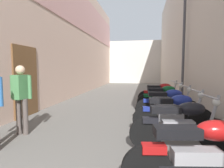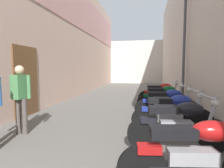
# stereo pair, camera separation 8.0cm
# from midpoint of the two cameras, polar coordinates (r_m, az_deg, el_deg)

# --- Properties ---
(ground_plane) EXTENTS (35.30, 35.30, 0.00)m
(ground_plane) POSITION_cam_midpoint_polar(r_m,az_deg,el_deg) (7.26, 1.64, -7.01)
(ground_plane) COLOR #66635E
(building_left) EXTENTS (0.45, 19.30, 6.73)m
(building_left) POSITION_cam_midpoint_polar(r_m,az_deg,el_deg) (9.97, -13.43, 15.69)
(building_left) COLOR beige
(building_left) RESTS_ON ground
(building_right) EXTENTS (0.45, 19.30, 6.90)m
(building_right) POSITION_cam_midpoint_polar(r_m,az_deg,el_deg) (9.40, 21.88, 16.53)
(building_right) COLOR beige
(building_right) RESTS_ON ground
(building_far_end) EXTENTS (8.28, 2.00, 4.41)m
(building_far_end) POSITION_cam_midpoint_polar(r_m,az_deg,el_deg) (19.72, 7.27, 6.85)
(building_far_end) COLOR beige
(building_far_end) RESTS_ON ground
(motorcycle_second) EXTENTS (1.84, 0.58, 1.04)m
(motorcycle_second) POSITION_cam_midpoint_polar(r_m,az_deg,el_deg) (2.46, 25.71, -19.42)
(motorcycle_second) COLOR black
(motorcycle_second) RESTS_ON ground
(motorcycle_third) EXTENTS (1.85, 0.58, 1.04)m
(motorcycle_third) POSITION_cam_midpoint_polar(r_m,az_deg,el_deg) (3.52, 20.62, -11.82)
(motorcycle_third) COLOR black
(motorcycle_third) RESTS_ON ground
(motorcycle_fourth) EXTENTS (1.85, 0.58, 1.04)m
(motorcycle_fourth) POSITION_cam_midpoint_polar(r_m,az_deg,el_deg) (4.38, 18.50, -8.48)
(motorcycle_fourth) COLOR black
(motorcycle_fourth) RESTS_ON ground
(motorcycle_fifth) EXTENTS (1.85, 0.58, 1.04)m
(motorcycle_fifth) POSITION_cam_midpoint_polar(r_m,az_deg,el_deg) (5.46, 16.86, -5.83)
(motorcycle_fifth) COLOR black
(motorcycle_fifth) RESTS_ON ground
(motorcycle_sixth) EXTENTS (1.84, 0.58, 1.04)m
(motorcycle_sixth) POSITION_cam_midpoint_polar(r_m,az_deg,el_deg) (6.54, 15.76, -4.05)
(motorcycle_sixth) COLOR black
(motorcycle_sixth) RESTS_ON ground
(motorcycle_seventh) EXTENTS (1.84, 0.58, 1.04)m
(motorcycle_seventh) POSITION_cam_midpoint_polar(r_m,az_deg,el_deg) (7.56, 15.03, -2.86)
(motorcycle_seventh) COLOR black
(motorcycle_seventh) RESTS_ON ground
(pedestrian_further_down) EXTENTS (0.52, 0.36, 1.57)m
(pedestrian_further_down) POSITION_cam_midpoint_polar(r_m,az_deg,el_deg) (4.52, -27.49, -3.01)
(pedestrian_further_down) COLOR #564C47
(pedestrian_further_down) RESTS_ON ground
(street_lamp) EXTENTS (0.79, 0.18, 4.41)m
(street_lamp) POSITION_cam_midpoint_polar(r_m,az_deg,el_deg) (7.49, 20.96, 13.02)
(street_lamp) COLOR #47474C
(street_lamp) RESTS_ON ground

